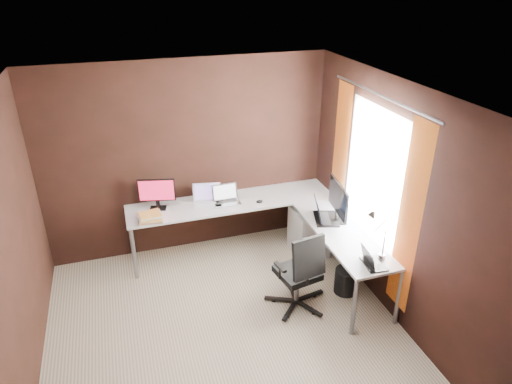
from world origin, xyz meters
TOP-DOWN VIEW (x-y plane):
  - room at (0.34, 0.07)m, footprint 3.60×3.60m
  - desk at (0.84, 1.04)m, footprint 2.65×2.25m
  - drawer_pedestal at (1.43, 1.15)m, footprint 0.42×0.50m
  - monitor_left at (-0.44, 1.59)m, footprint 0.44×0.17m
  - monitor_right at (1.53, 0.63)m, footprint 0.17×0.59m
  - laptop_white at (0.17, 1.55)m, footprint 0.40×0.31m
  - laptop_silver at (0.40, 1.50)m, footprint 0.34×0.24m
  - laptop_black_big at (1.39, 0.71)m, footprint 0.37×0.44m
  - laptop_black_small at (1.46, -0.28)m, footprint 0.23×0.30m
  - book_stack at (-0.57, 1.32)m, footprint 0.30×0.24m
  - mouse_left at (-0.58, 1.31)m, footprint 0.09×0.06m
  - mouse_corner at (0.80, 1.34)m, footprint 0.11×0.09m
  - desk_lamp at (1.56, -0.15)m, footprint 0.18×0.20m
  - office_chair at (0.88, 0.17)m, footprint 0.54×0.55m
  - wastebasket at (1.50, 0.23)m, footprint 0.29×0.29m

SIDE VIEW (x-z plane):
  - wastebasket at x=1.50m, z-range 0.00..0.30m
  - office_chair at x=0.88m, z-range -0.20..0.76m
  - drawer_pedestal at x=1.43m, z-range 0.00..0.60m
  - desk at x=0.84m, z-range 0.31..1.04m
  - mouse_left at x=-0.58m, z-range 0.73..0.76m
  - mouse_corner at x=0.80m, z-range 0.73..0.77m
  - book_stack at x=-0.57m, z-range 0.73..0.82m
  - laptop_black_small at x=1.46m, z-range 0.68..0.87m
  - laptop_silver at x=0.40m, z-range 0.67..0.89m
  - laptop_white at x=0.17m, z-range 0.66..0.90m
  - laptop_black_big at x=1.39m, z-range 0.66..0.91m
  - monitor_left at x=-0.44m, z-range 0.76..1.15m
  - monitor_right at x=1.53m, z-range 0.76..1.25m
  - desk_lamp at x=1.56m, z-range 0.79..1.31m
  - room at x=0.34m, z-range 0.03..2.53m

